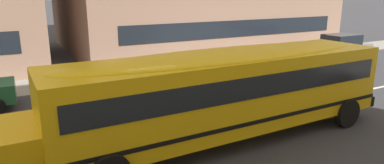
% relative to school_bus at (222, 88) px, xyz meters
% --- Properties ---
extents(ground_plane, '(400.00, 400.00, 0.00)m').
position_rel_school_bus_xyz_m(ground_plane, '(2.66, 1.22, -1.61)').
color(ground_plane, '#38383D').
extents(sidewalk_far, '(120.00, 3.00, 0.01)m').
position_rel_school_bus_xyz_m(sidewalk_far, '(2.66, 9.29, -1.60)').
color(sidewalk_far, gray).
rests_on(sidewalk_far, ground_plane).
extents(lane_centreline, '(110.00, 0.16, 0.01)m').
position_rel_school_bus_xyz_m(lane_centreline, '(2.66, 1.22, -1.60)').
color(lane_centreline, silver).
rests_on(lane_centreline, ground_plane).
extents(school_bus, '(12.11, 2.86, 2.71)m').
position_rel_school_bus_xyz_m(school_bus, '(0.00, 0.00, 0.00)').
color(school_bus, yellow).
rests_on(school_bus, ground_plane).
extents(parked_car_grey_far_corner, '(3.93, 1.95, 1.64)m').
position_rel_school_bus_xyz_m(parked_car_grey_far_corner, '(14.01, 6.72, -0.76)').
color(parked_car_grey_far_corner, gray).
rests_on(parked_car_grey_far_corner, ground_plane).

